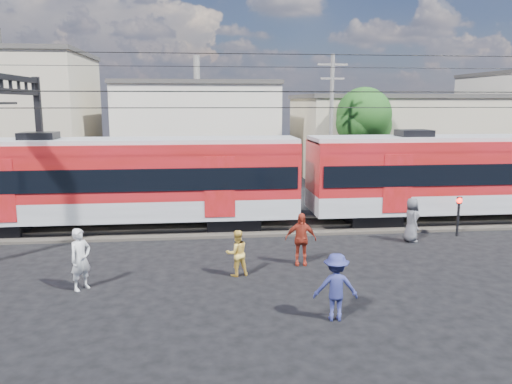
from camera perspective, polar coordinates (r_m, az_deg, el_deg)
ground at (r=15.56m, az=0.58°, el=-11.46°), size 120.00×120.00×0.00m
track_bed at (r=23.13m, az=-1.78°, el=-3.99°), size 70.00×3.40×0.12m
rail_near at (r=22.38m, az=-1.63°, el=-4.17°), size 70.00×0.12×0.12m
rail_far at (r=23.83m, az=-1.92°, el=-3.27°), size 70.00×0.12×0.12m
commuter_train at (r=22.88m, az=-15.08°, el=1.48°), size 50.30×3.08×4.17m
catenary at (r=23.41m, az=-23.69°, el=7.90°), size 70.00×9.30×7.52m
building_midwest at (r=41.41m, az=-6.67°, el=7.30°), size 12.24×12.24×7.30m
building_mideast at (r=41.53m, az=16.12°, el=6.29°), size 16.32×10.20×6.30m
utility_pole_mid at (r=30.37m, az=8.58°, el=7.85°), size 1.80×0.24×8.50m
tree_near at (r=34.25m, az=12.47°, el=8.21°), size 3.82×3.64×6.72m
pedestrian_a at (r=16.44m, az=-19.42°, el=-7.26°), size 0.82×0.84×1.95m
pedestrian_b at (r=16.78m, az=-2.19°, el=-6.98°), size 0.89×0.77×1.57m
pedestrian_c at (r=13.65m, az=9.10°, el=-10.66°), size 1.26×0.81×1.84m
pedestrian_d at (r=17.90m, az=5.13°, el=-5.37°), size 1.16×0.60×1.89m
pedestrian_e at (r=21.71m, az=17.35°, el=-3.06°), size 0.61×0.92×1.86m
crossing_signal at (r=23.18m, az=22.15°, el=-1.81°), size 0.25×0.25×1.75m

